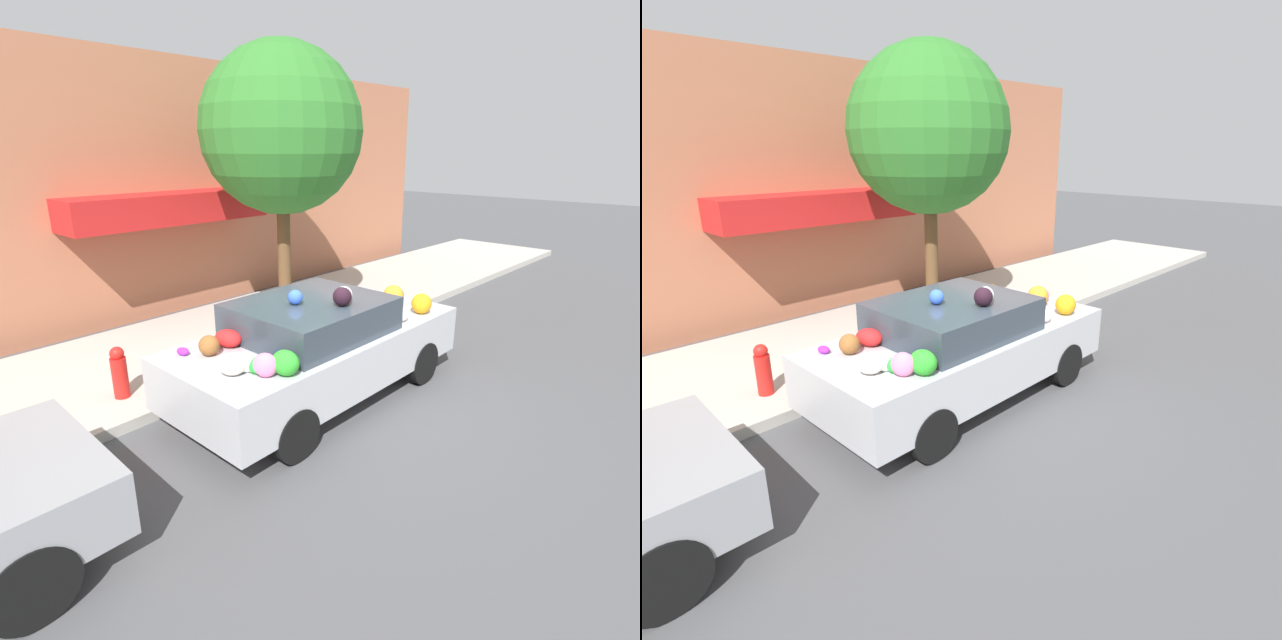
{
  "view_description": "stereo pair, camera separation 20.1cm",
  "coord_description": "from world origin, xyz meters",
  "views": [
    {
      "loc": [
        -4.54,
        -4.13,
        3.24
      ],
      "look_at": [
        0.0,
        0.06,
        1.1
      ],
      "focal_mm": 28.0,
      "sensor_mm": 36.0,
      "label": 1
    },
    {
      "loc": [
        -4.4,
        -4.27,
        3.24
      ],
      "look_at": [
        0.0,
        0.06,
        1.1
      ],
      "focal_mm": 28.0,
      "sensor_mm": 36.0,
      "label": 2
    }
  ],
  "objects": [
    {
      "name": "art_car",
      "position": [
        -0.02,
        0.05,
        0.75
      ],
      "size": [
        4.17,
        1.81,
        1.64
      ],
      "rotation": [
        0.0,
        0.0,
        0.01
      ],
      "color": "#B7BABF",
      "rests_on": "ground"
    },
    {
      "name": "fire_hydrant",
      "position": [
        -1.99,
        1.75,
        0.49
      ],
      "size": [
        0.2,
        0.2,
        0.7
      ],
      "color": "red",
      "rests_on": "sidewalk_curb"
    },
    {
      "name": "sidewalk_curb",
      "position": [
        0.0,
        2.7,
        0.07
      ],
      "size": [
        24.0,
        3.2,
        0.15
      ],
      "color": "#B2ADA3",
      "rests_on": "ground"
    },
    {
      "name": "street_tree",
      "position": [
        1.72,
        2.55,
        3.5
      ],
      "size": [
        2.83,
        2.83,
        4.78
      ],
      "color": "brown",
      "rests_on": "sidewalk_curb"
    },
    {
      "name": "building_facade",
      "position": [
        0.04,
        4.91,
        2.42
      ],
      "size": [
        18.0,
        1.2,
        4.87
      ],
      "color": "#B26B4C",
      "rests_on": "ground"
    },
    {
      "name": "ground_plane",
      "position": [
        0.0,
        0.0,
        0.0
      ],
      "size": [
        60.0,
        60.0,
        0.0
      ],
      "primitive_type": "plane",
      "color": "#4C4C4F"
    }
  ]
}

